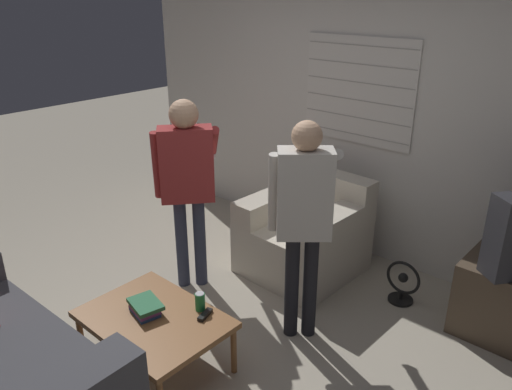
{
  "coord_description": "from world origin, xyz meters",
  "views": [
    {
      "loc": [
        2.28,
        -1.85,
        2.35
      ],
      "look_at": [
        0.13,
        0.56,
        1.0
      ],
      "focal_mm": 35.0,
      "sensor_mm": 36.0,
      "label": 1
    }
  ],
  "objects_px": {
    "person_left_standing": "(187,173)",
    "person_right_standing": "(304,208)",
    "spare_remote": "(205,315)",
    "armchair_beige": "(306,234)",
    "coffee_table": "(154,322)",
    "book_stack": "(145,308)",
    "soda_can": "(200,302)",
    "floor_fan": "(402,283)"
  },
  "relations": [
    {
      "from": "person_left_standing",
      "to": "soda_can",
      "type": "distance_m",
      "value": 1.1
    },
    {
      "from": "armchair_beige",
      "to": "soda_can",
      "type": "xyz_separation_m",
      "value": [
        0.19,
        -1.42,
        0.11
      ]
    },
    {
      "from": "coffee_table",
      "to": "soda_can",
      "type": "xyz_separation_m",
      "value": [
        0.17,
        0.25,
        0.1
      ]
    },
    {
      "from": "soda_can",
      "to": "person_right_standing",
      "type": "bearing_deg",
      "value": 63.77
    },
    {
      "from": "coffee_table",
      "to": "floor_fan",
      "type": "relative_size",
      "value": 2.6
    },
    {
      "from": "coffee_table",
      "to": "soda_can",
      "type": "relative_size",
      "value": 7.38
    },
    {
      "from": "person_right_standing",
      "to": "book_stack",
      "type": "distance_m",
      "value": 1.22
    },
    {
      "from": "coffee_table",
      "to": "book_stack",
      "type": "bearing_deg",
      "value": -172.93
    },
    {
      "from": "soda_can",
      "to": "floor_fan",
      "type": "bearing_deg",
      "value": 65.21
    },
    {
      "from": "spare_remote",
      "to": "armchair_beige",
      "type": "bearing_deg",
      "value": 84.27
    },
    {
      "from": "armchair_beige",
      "to": "person_right_standing",
      "type": "distance_m",
      "value": 1.13
    },
    {
      "from": "person_left_standing",
      "to": "soda_can",
      "type": "bearing_deg",
      "value": -87.6
    },
    {
      "from": "person_right_standing",
      "to": "spare_remote",
      "type": "height_order",
      "value": "person_right_standing"
    },
    {
      "from": "person_right_standing",
      "to": "soda_can",
      "type": "height_order",
      "value": "person_right_standing"
    },
    {
      "from": "coffee_table",
      "to": "soda_can",
      "type": "bearing_deg",
      "value": 56.76
    },
    {
      "from": "person_left_standing",
      "to": "floor_fan",
      "type": "relative_size",
      "value": 4.43
    },
    {
      "from": "person_left_standing",
      "to": "person_right_standing",
      "type": "xyz_separation_m",
      "value": [
        1.08,
        0.08,
        -0.01
      ]
    },
    {
      "from": "soda_can",
      "to": "spare_remote",
      "type": "distance_m",
      "value": 0.09
    },
    {
      "from": "coffee_table",
      "to": "person_left_standing",
      "type": "xyz_separation_m",
      "value": [
        -0.59,
        0.84,
        0.65
      ]
    },
    {
      "from": "armchair_beige",
      "to": "spare_remote",
      "type": "xyz_separation_m",
      "value": [
        0.26,
        -1.45,
        0.06
      ]
    },
    {
      "from": "armchair_beige",
      "to": "book_stack",
      "type": "relative_size",
      "value": 3.54
    },
    {
      "from": "person_left_standing",
      "to": "book_stack",
      "type": "bearing_deg",
      "value": -108.49
    },
    {
      "from": "person_right_standing",
      "to": "floor_fan",
      "type": "relative_size",
      "value": 4.45
    },
    {
      "from": "coffee_table",
      "to": "spare_remote",
      "type": "height_order",
      "value": "spare_remote"
    },
    {
      "from": "person_left_standing",
      "to": "floor_fan",
      "type": "xyz_separation_m",
      "value": [
        1.46,
        0.94,
        -0.84
      ]
    },
    {
      "from": "person_right_standing",
      "to": "floor_fan",
      "type": "distance_m",
      "value": 1.26
    },
    {
      "from": "person_right_standing",
      "to": "floor_fan",
      "type": "xyz_separation_m",
      "value": [
        0.38,
        0.86,
        -0.83
      ]
    },
    {
      "from": "armchair_beige",
      "to": "soda_can",
      "type": "height_order",
      "value": "armchair_beige"
    },
    {
      "from": "person_right_standing",
      "to": "spare_remote",
      "type": "bearing_deg",
      "value": -151.35
    },
    {
      "from": "soda_can",
      "to": "floor_fan",
      "type": "distance_m",
      "value": 1.7
    },
    {
      "from": "coffee_table",
      "to": "soda_can",
      "type": "distance_m",
      "value": 0.32
    },
    {
      "from": "book_stack",
      "to": "spare_remote",
      "type": "relative_size",
      "value": 1.95
    },
    {
      "from": "armchair_beige",
      "to": "soda_can",
      "type": "bearing_deg",
      "value": 99.38
    },
    {
      "from": "soda_can",
      "to": "floor_fan",
      "type": "xyz_separation_m",
      "value": [
        0.7,
        1.52,
        -0.29
      ]
    },
    {
      "from": "floor_fan",
      "to": "spare_remote",
      "type": "bearing_deg",
      "value": -112.05
    },
    {
      "from": "book_stack",
      "to": "soda_can",
      "type": "relative_size",
      "value": 2.11
    },
    {
      "from": "person_left_standing",
      "to": "person_right_standing",
      "type": "relative_size",
      "value": 1.0
    },
    {
      "from": "spare_remote",
      "to": "person_left_standing",
      "type": "bearing_deg",
      "value": 127.7
    },
    {
      "from": "floor_fan",
      "to": "armchair_beige",
      "type": "bearing_deg",
      "value": -173.7
    },
    {
      "from": "spare_remote",
      "to": "floor_fan",
      "type": "xyz_separation_m",
      "value": [
        0.63,
        1.55,
        -0.24
      ]
    },
    {
      "from": "armchair_beige",
      "to": "book_stack",
      "type": "bearing_deg",
      "value": 90.15
    },
    {
      "from": "coffee_table",
      "to": "person_right_standing",
      "type": "distance_m",
      "value": 1.22
    }
  ]
}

